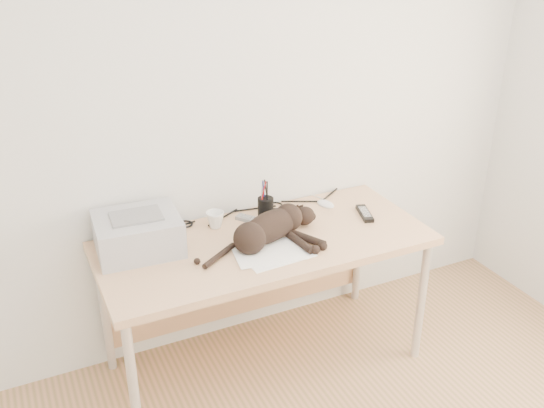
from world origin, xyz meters
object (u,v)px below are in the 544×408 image
cat (268,230)px  pen_cup (266,208)px  mouse (326,202)px  printer (138,233)px  desk (258,255)px  mug (215,220)px

cat → pen_cup: bearing=49.1°
mouse → pen_cup: bearing=164.5°
cat → printer: bearing=142.4°
desk → cat: 0.23m
desk → mouse: bearing=15.3°
printer → cat: printer is taller
mug → mouse: size_ratio=0.81×
printer → pen_cup: pen_cup is taller
printer → mug: 0.41m
printer → mouse: 1.03m
desk → pen_cup: (0.10, 0.12, 0.19)m
desk → printer: printer is taller
desk → cat: size_ratio=2.35×
mug → mouse: 0.63m
mug → printer: bearing=-171.3°
desk → cat: (0.01, -0.11, 0.20)m
printer → mug: printer is taller
desk → mug: bearing=140.9°
desk → mug: (-0.17, 0.14, 0.18)m
printer → mouse: size_ratio=3.61×
desk → pen_cup: bearing=51.0°
mug → mouse: (0.63, -0.01, -0.02)m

